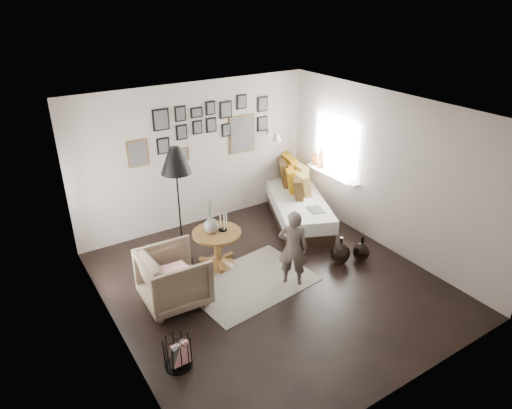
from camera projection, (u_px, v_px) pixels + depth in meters
ground at (271, 283)px, 6.85m from camera, size 4.80×4.80×0.00m
wall_back at (196, 156)px, 8.10m from camera, size 4.50×0.00×4.50m
wall_front at (411, 296)px, 4.47m from camera, size 4.50×0.00×4.50m
wall_left at (110, 252)px, 5.19m from camera, size 0.00×4.80×4.80m
wall_right at (387, 173)px, 7.38m from camera, size 0.00×4.80×4.80m
ceiling at (274, 113)px, 5.72m from camera, size 4.80×4.80×0.00m
door_left at (88, 228)px, 6.22m from camera, size 0.00×2.14×2.14m
window_right at (327, 169)px, 8.52m from camera, size 0.15×1.32×1.30m
gallery_wall at (210, 129)px, 8.04m from camera, size 2.74×0.03×1.08m
wall_sconce at (276, 137)px, 8.58m from camera, size 0.18×0.36×0.16m
rug at (251, 282)px, 6.87m from camera, size 1.96×1.48×0.01m
pedestal_table at (218, 250)px, 7.19m from camera, size 0.76×0.76×0.60m
vase at (211, 223)px, 6.95m from camera, size 0.22×0.22×0.55m
candles at (223, 222)px, 7.04m from camera, size 0.13×0.13×0.28m
daybed at (295, 203)px, 8.60m from camera, size 1.65×2.25×1.03m
magazine_on_daybed at (316, 209)px, 8.02m from camera, size 0.30×0.36×0.02m
armchair at (174, 278)px, 6.30m from camera, size 0.90×0.88×0.79m
armchair_cushion at (174, 270)px, 6.31m from camera, size 0.38×0.39×0.16m
floor_lamp at (176, 165)px, 6.65m from camera, size 0.45×0.45×1.94m
magazine_basket at (178, 353)px, 5.29m from camera, size 0.37×0.37×0.39m
demijohn_large at (340, 253)px, 7.27m from camera, size 0.31×0.31×0.47m
demijohn_small at (361, 252)px, 7.36m from camera, size 0.28×0.28×0.43m
child at (293, 248)px, 6.61m from camera, size 0.51×0.51×1.20m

